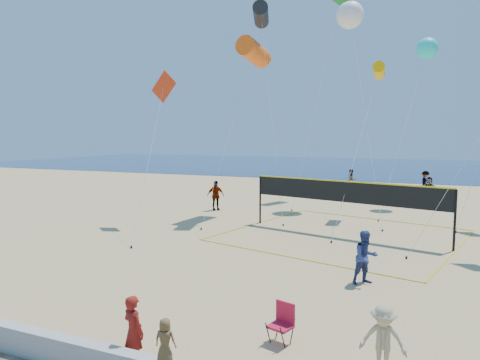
% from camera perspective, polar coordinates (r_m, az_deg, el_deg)
% --- Properties ---
extents(ground, '(120.00, 120.00, 0.00)m').
position_cam_1_polar(ground, '(11.15, 2.04, -19.51)').
color(ground, tan).
rests_on(ground, ground).
extents(ocean, '(140.00, 50.00, 0.03)m').
position_cam_1_polar(ocean, '(71.68, 19.94, 1.67)').
color(ocean, navy).
rests_on(ocean, ground).
extents(woman, '(0.65, 0.53, 1.54)m').
position_cam_1_polar(woman, '(9.59, -14.01, -19.04)').
color(woman, maroon).
rests_on(woman, ground).
extents(toddler, '(0.45, 0.33, 0.83)m').
position_cam_1_polar(toddler, '(8.56, -9.95, -20.31)').
color(toddler, brown).
rests_on(toddler, seawall).
extents(bystander_a, '(1.08, 1.05, 1.75)m').
position_cam_1_polar(bystander_a, '(14.63, 16.41, -9.87)').
color(bystander_a, navy).
rests_on(bystander_a, ground).
extents(bystander_b, '(0.93, 0.54, 1.43)m').
position_cam_1_polar(bystander_b, '(9.58, 18.53, -19.56)').
color(bystander_b, tan).
rests_on(bystander_b, ground).
extents(far_person_0, '(1.15, 1.11, 1.93)m').
position_cam_1_polar(far_person_0, '(27.75, -3.29, -2.07)').
color(far_person_0, gray).
rests_on(far_person_0, ground).
extents(far_person_1, '(1.72, 1.02, 1.77)m').
position_cam_1_polar(far_person_1, '(34.96, 23.86, -1.06)').
color(far_person_1, gray).
rests_on(far_person_1, ground).
extents(far_person_3, '(1.14, 1.03, 1.90)m').
position_cam_1_polar(far_person_3, '(38.77, 14.65, -0.02)').
color(far_person_3, gray).
rests_on(far_person_3, ground).
extents(far_person_4, '(0.76, 1.26, 1.91)m').
position_cam_1_polar(far_person_4, '(38.90, 23.46, -0.29)').
color(far_person_4, gray).
rests_on(far_person_4, ground).
extents(camp_chair, '(0.62, 0.72, 1.04)m').
position_cam_1_polar(camp_chair, '(10.46, 5.70, -18.16)').
color(camp_chair, '#B71430').
rests_on(camp_chair, ground).
extents(volleyball_net, '(12.01, 11.90, 2.66)m').
position_cam_1_polar(volleyball_net, '(21.17, 13.72, -2.29)').
color(volleyball_net, black).
rests_on(volleyball_net, ground).
extents(kite_0, '(1.40, 7.15, 10.63)m').
position_cam_1_polar(kite_0, '(26.99, 1.86, 16.66)').
color(kite_0, '#F85B10').
rests_on(kite_0, ground).
extents(kite_1, '(2.96, 3.50, 12.36)m').
position_cam_1_polar(kite_1, '(26.51, 2.81, 21.14)').
color(kite_1, black).
rests_on(kite_1, ground).
extents(kite_2, '(1.54, 8.67, 9.08)m').
position_cam_1_polar(kite_2, '(27.10, 18.04, 13.70)').
color(kite_2, '#FFB601').
rests_on(kite_2, ground).
extents(kite_3, '(2.64, 5.63, 8.33)m').
position_cam_1_polar(kite_3, '(23.80, -10.29, 11.36)').
color(kite_3, red).
rests_on(kite_3, ground).
extents(kite_6, '(4.19, 8.86, 13.75)m').
position_cam_1_polar(kite_6, '(31.49, 14.45, 20.51)').
color(kite_6, white).
rests_on(kite_6, ground).
extents(kite_7, '(2.95, 8.29, 11.46)m').
position_cam_1_polar(kite_7, '(32.99, 23.69, 15.78)').
color(kite_7, '#1EE5E3').
rests_on(kite_7, ground).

